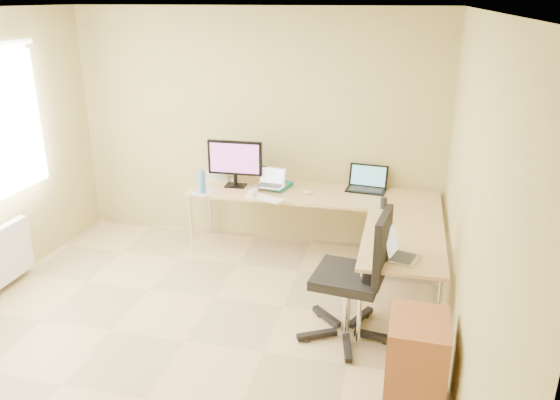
% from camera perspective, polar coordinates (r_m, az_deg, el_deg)
% --- Properties ---
extents(floor, '(4.50, 4.50, 0.00)m').
position_cam_1_polar(floor, '(4.78, -9.78, -14.19)').
color(floor, tan).
rests_on(floor, ground).
extents(ceiling, '(4.50, 4.50, 0.00)m').
position_cam_1_polar(ceiling, '(3.96, -12.12, 18.67)').
color(ceiling, white).
rests_on(ceiling, ground).
extents(wall_back, '(4.50, 0.00, 4.50)m').
position_cam_1_polar(wall_back, '(6.23, -2.52, 7.44)').
color(wall_back, tan).
rests_on(wall_back, ground).
extents(wall_right, '(0.00, 4.50, 4.50)m').
position_cam_1_polar(wall_right, '(3.88, 18.92, -1.76)').
color(wall_right, tan).
rests_on(wall_right, ground).
extents(desk_main, '(2.65, 0.70, 0.73)m').
position_cam_1_polar(desk_main, '(5.99, 3.28, -2.51)').
color(desk_main, tan).
rests_on(desk_main, ground).
extents(desk_return, '(0.70, 1.30, 0.73)m').
position_cam_1_polar(desk_return, '(5.01, 12.35, -7.77)').
color(desk_return, tan).
rests_on(desk_return, ground).
extents(monitor, '(0.61, 0.21, 0.52)m').
position_cam_1_polar(monitor, '(5.99, -4.67, 3.78)').
color(monitor, black).
rests_on(monitor, desk_main).
extents(book_stack, '(0.26, 0.32, 0.05)m').
position_cam_1_polar(book_stack, '(5.99, -0.05, 1.50)').
color(book_stack, '#13766D').
rests_on(book_stack, desk_main).
extents(laptop_center, '(0.33, 0.28, 0.19)m').
position_cam_1_polar(laptop_center, '(5.86, -1.04, 2.30)').
color(laptop_center, silver).
rests_on(laptop_center, desk_main).
extents(laptop_black, '(0.45, 0.35, 0.26)m').
position_cam_1_polar(laptop_black, '(5.94, 8.96, 2.19)').
color(laptop_black, black).
rests_on(laptop_black, desk_main).
extents(keyboard, '(0.44, 0.29, 0.02)m').
position_cam_1_polar(keyboard, '(5.67, -1.57, 0.24)').
color(keyboard, white).
rests_on(keyboard, desk_main).
extents(mouse, '(0.11, 0.08, 0.04)m').
position_cam_1_polar(mouse, '(5.80, 2.87, 0.78)').
color(mouse, silver).
rests_on(mouse, desk_main).
extents(mug, '(0.12, 0.12, 0.09)m').
position_cam_1_polar(mug, '(5.69, -2.77, 0.68)').
color(mug, white).
rests_on(mug, desk_main).
extents(cd_stack, '(0.16, 0.16, 0.03)m').
position_cam_1_polar(cd_stack, '(5.93, -2.73, 1.21)').
color(cd_stack, '#B3B7CB').
rests_on(cd_stack, desk_main).
extents(water_bottle, '(0.09, 0.09, 0.25)m').
position_cam_1_polar(water_bottle, '(5.84, -8.10, 1.84)').
color(water_bottle, '#3E75BC').
rests_on(water_bottle, desk_main).
extents(papers, '(0.26, 0.32, 0.01)m').
position_cam_1_polar(papers, '(5.91, -7.91, 0.82)').
color(papers, silver).
rests_on(papers, desk_main).
extents(white_box, '(0.28, 0.23, 0.09)m').
position_cam_1_polar(white_box, '(6.30, -6.46, 2.53)').
color(white_box, white).
rests_on(white_box, desk_main).
extents(desk_fan, '(0.27, 0.27, 0.30)m').
position_cam_1_polar(desk_fan, '(6.21, -4.67, 3.31)').
color(desk_fan, white).
rests_on(desk_fan, desk_main).
extents(black_cup, '(0.08, 0.08, 0.11)m').
position_cam_1_polar(black_cup, '(5.49, 10.68, -0.31)').
color(black_cup, black).
rests_on(black_cup, desk_main).
extents(laptop_return, '(0.36, 0.32, 0.21)m').
position_cam_1_polar(laptop_return, '(4.45, 12.56, -4.78)').
color(laptop_return, '#BABABA').
rests_on(laptop_return, desk_return).
extents(office_chair, '(0.77, 0.77, 1.14)m').
position_cam_1_polar(office_chair, '(4.57, 6.99, -8.44)').
color(office_chair, black).
rests_on(office_chair, ground).
extents(cabinet, '(0.40, 0.49, 0.67)m').
position_cam_1_polar(cabinet, '(3.98, 13.89, -16.07)').
color(cabinet, '#9F7025').
rests_on(cabinet, ground).
extents(radiator, '(0.09, 0.80, 0.55)m').
position_cam_1_polar(radiator, '(5.91, -26.98, -5.31)').
color(radiator, white).
rests_on(radiator, ground).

